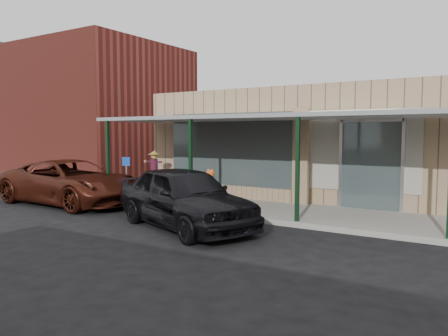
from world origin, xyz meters
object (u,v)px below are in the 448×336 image
Objects in this scene: barrel_pumpkin at (206,195)px; car_maroon at (72,182)px; handicap_sign at (126,172)px; parked_sedan at (185,197)px; barrel_scarecrow at (155,180)px.

car_maroon reaches higher than barrel_pumpkin.
barrel_pumpkin is 0.50× the size of handicap_sign.
handicap_sign reaches higher than barrel_pumpkin.
parked_sedan is at bearing -39.56° from handicap_sign.
barrel_pumpkin is at bearing 8.56° from barrel_scarecrow.
barrel_scarecrow is 5.66m from parked_sedan.
barrel_pumpkin is (2.90, -0.63, -0.33)m from barrel_scarecrow.
car_maroon is at bearing -155.11° from handicap_sign.
parked_sedan reaches higher than barrel_pumpkin.
barrel_scarecrow is 1.12× the size of handicap_sign.
barrel_scarecrow is at bearing -27.32° from car_maroon.
handicap_sign is at bearing -50.11° from car_maroon.
parked_sedan is at bearing -97.44° from car_maroon.
handicap_sign is (-0.00, -1.52, 0.41)m from barrel_scarecrow.
car_maroon is (-1.52, -1.18, -0.34)m from handicap_sign.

